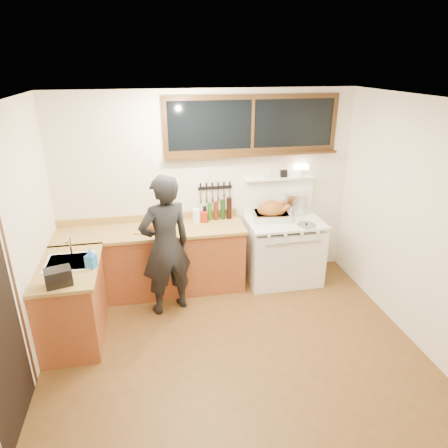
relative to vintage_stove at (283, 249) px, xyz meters
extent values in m
cube|color=#543416|center=(-1.00, -1.41, -0.48)|extent=(4.00, 3.50, 0.02)
cube|color=silver|center=(-1.00, 0.36, 0.83)|extent=(4.00, 0.05, 2.60)
cube|color=silver|center=(-1.00, -3.19, 0.83)|extent=(4.00, 0.05, 2.60)
cube|color=silver|center=(-3.03, -1.41, 0.83)|extent=(0.05, 3.50, 2.60)
cube|color=silver|center=(1.02, -1.41, 0.83)|extent=(0.05, 3.50, 2.60)
cube|color=white|center=(-1.00, -1.41, 2.16)|extent=(4.00, 3.50, 0.05)
cube|color=brown|center=(-1.80, 0.04, -0.04)|extent=(2.40, 0.60, 0.86)
cube|color=#A58241|center=(-1.80, 0.03, 0.41)|extent=(2.44, 0.64, 0.04)
cube|color=#A58241|center=(-1.80, 0.32, 0.48)|extent=(2.40, 0.03, 0.10)
sphere|color=#B78C38|center=(-2.80, -0.24, 0.23)|extent=(0.03, 0.03, 0.03)
sphere|color=#B78C38|center=(-2.30, -0.24, 0.23)|extent=(0.03, 0.03, 0.03)
sphere|color=#B78C38|center=(-1.80, -0.24, 0.23)|extent=(0.03, 0.03, 0.03)
sphere|color=#B78C38|center=(-1.30, -0.24, 0.23)|extent=(0.03, 0.03, 0.03)
sphere|color=#B78C38|center=(-0.85, -0.24, 0.23)|extent=(0.03, 0.03, 0.03)
cube|color=brown|center=(-2.70, -0.79, -0.04)|extent=(0.60, 1.05, 0.86)
cube|color=#A58241|center=(-2.69, -0.79, 0.41)|extent=(0.64, 1.09, 0.04)
cube|color=white|center=(-2.68, -0.71, 0.37)|extent=(0.45, 0.40, 0.14)
cube|color=white|center=(-2.68, -0.71, 0.44)|extent=(0.50, 0.45, 0.01)
cylinder|color=silver|center=(-2.68, -0.53, 0.55)|extent=(0.02, 0.02, 0.24)
cylinder|color=silver|center=(-2.68, -0.61, 0.66)|extent=(0.02, 0.18, 0.02)
cube|color=white|center=(0.00, -0.01, -0.06)|extent=(1.00, 0.70, 0.82)
cube|color=white|center=(0.00, -0.01, 0.42)|extent=(1.02, 0.72, 0.03)
cube|color=white|center=(0.00, -0.35, 0.05)|extent=(0.88, 0.02, 0.46)
cylinder|color=silver|center=(0.00, -0.38, 0.27)|extent=(0.75, 0.02, 0.02)
cylinder|color=white|center=(-0.33, -0.37, 0.38)|extent=(0.04, 0.03, 0.04)
cylinder|color=white|center=(-0.11, -0.37, 0.38)|extent=(0.04, 0.03, 0.04)
cylinder|color=white|center=(0.11, -0.37, 0.38)|extent=(0.04, 0.03, 0.04)
cylinder|color=white|center=(0.33, -0.37, 0.38)|extent=(0.04, 0.03, 0.04)
cube|color=white|center=(0.00, 0.31, 0.68)|extent=(1.00, 0.05, 0.50)
cube|color=white|center=(0.00, 0.28, 0.95)|extent=(1.00, 0.12, 0.03)
cylinder|color=white|center=(0.30, 0.28, 1.01)|extent=(0.10, 0.10, 0.10)
cube|color=#FFE5B2|center=(0.30, 0.28, 1.09)|extent=(0.18, 0.09, 0.06)
cube|color=black|center=(0.05, 0.28, 1.01)|extent=(0.09, 0.05, 0.10)
cylinder|color=white|center=(-0.18, 0.28, 1.01)|extent=(0.04, 0.04, 0.09)
cylinder|color=white|center=(-0.24, 0.28, 1.01)|extent=(0.04, 0.04, 0.09)
cube|color=black|center=(-0.40, 0.32, 1.68)|extent=(2.20, 0.01, 0.62)
cube|color=black|center=(-0.40, 0.32, 2.02)|extent=(2.32, 0.04, 0.06)
cube|color=black|center=(-0.40, 0.32, 1.34)|extent=(2.32, 0.04, 0.06)
cube|color=black|center=(-1.53, 0.32, 1.68)|extent=(0.06, 0.04, 0.62)
cube|color=black|center=(0.73, 0.32, 1.68)|extent=(0.06, 0.04, 0.62)
cube|color=black|center=(-0.40, 0.32, 1.68)|extent=(0.04, 0.04, 0.62)
cube|color=black|center=(-0.40, 0.27, 1.30)|extent=(2.32, 0.13, 0.03)
cube|color=black|center=(-2.99, -1.48, 0.58)|extent=(0.01, 0.07, 2.10)
cube|color=black|center=(-0.90, 0.33, 0.85)|extent=(0.46, 0.02, 0.04)
cube|color=silver|center=(-1.10, 0.31, 0.74)|extent=(0.02, 0.00, 0.18)
cube|color=black|center=(-1.10, 0.31, 0.88)|extent=(0.02, 0.02, 0.10)
cube|color=silver|center=(-1.02, 0.31, 0.74)|extent=(0.02, 0.00, 0.18)
cube|color=black|center=(-1.02, 0.31, 0.88)|extent=(0.02, 0.02, 0.10)
cube|color=silver|center=(-0.94, 0.31, 0.74)|extent=(0.02, 0.00, 0.18)
cube|color=black|center=(-0.94, 0.31, 0.88)|extent=(0.02, 0.02, 0.10)
cube|color=silver|center=(-0.86, 0.31, 0.74)|extent=(0.03, 0.00, 0.18)
cube|color=black|center=(-0.86, 0.31, 0.88)|extent=(0.02, 0.02, 0.10)
cube|color=silver|center=(-0.78, 0.31, 0.74)|extent=(0.03, 0.00, 0.18)
cube|color=black|center=(-0.78, 0.31, 0.88)|extent=(0.02, 0.02, 0.10)
cube|color=silver|center=(-0.70, 0.31, 0.74)|extent=(0.03, 0.00, 0.18)
cube|color=black|center=(-0.70, 0.31, 0.88)|extent=(0.02, 0.02, 0.10)
imported|color=black|center=(-1.64, -0.45, 0.41)|extent=(0.75, 0.62, 1.75)
imported|color=blue|center=(-2.43, -0.87, 0.54)|extent=(0.13, 0.13, 0.21)
cube|color=black|center=(-2.70, -1.18, 0.52)|extent=(0.28, 0.23, 0.17)
cube|color=#A58241|center=(-1.79, -0.01, 0.44)|extent=(0.44, 0.38, 0.02)
ellipsoid|color=brown|center=(-1.79, -0.01, 0.51)|extent=(0.24, 0.20, 0.12)
sphere|color=brown|center=(-1.70, 0.03, 0.53)|extent=(0.05, 0.05, 0.05)
sphere|color=brown|center=(-1.70, -0.06, 0.53)|extent=(0.05, 0.05, 0.05)
cube|color=silver|center=(-0.17, 0.08, 0.48)|extent=(0.53, 0.43, 0.10)
cube|color=#3F3F42|center=(-0.17, 0.08, 0.52)|extent=(0.47, 0.37, 0.03)
torus|color=silver|center=(-0.42, 0.08, 0.53)|extent=(0.03, 0.10, 0.10)
torus|color=silver|center=(0.09, 0.08, 0.53)|extent=(0.03, 0.10, 0.10)
ellipsoid|color=brown|center=(-0.17, 0.08, 0.57)|extent=(0.42, 0.34, 0.24)
cylinder|color=brown|center=(-0.04, -0.01, 0.59)|extent=(0.14, 0.08, 0.11)
sphere|color=brown|center=(0.04, -0.01, 0.63)|extent=(0.07, 0.07, 0.07)
cylinder|color=brown|center=(-0.04, 0.18, 0.59)|extent=(0.14, 0.08, 0.11)
sphere|color=brown|center=(0.04, 0.18, 0.63)|extent=(0.07, 0.07, 0.07)
cylinder|color=silver|center=(0.24, 0.26, 0.58)|extent=(0.36, 0.36, 0.30)
cylinder|color=silver|center=(0.09, 0.18, 0.49)|extent=(0.16, 0.16, 0.12)
cylinder|color=black|center=(0.09, 0.30, 0.54)|extent=(0.02, 0.16, 0.02)
cylinder|color=silver|center=(0.22, -0.24, 0.44)|extent=(0.29, 0.29, 0.02)
sphere|color=black|center=(0.22, -0.24, 0.46)|extent=(0.03, 0.03, 0.03)
cube|color=maroon|center=(-1.08, 0.15, 0.50)|extent=(0.12, 0.11, 0.14)
cylinder|color=white|center=(-1.19, 0.15, 0.53)|extent=(0.13, 0.13, 0.19)
cylinder|color=black|center=(-1.06, 0.22, 0.53)|extent=(0.05, 0.05, 0.20)
cylinder|color=black|center=(-1.00, 0.22, 0.56)|extent=(0.06, 0.06, 0.25)
cylinder|color=black|center=(-0.91, 0.22, 0.56)|extent=(0.07, 0.07, 0.26)
cylinder|color=black|center=(-0.81, 0.22, 0.57)|extent=(0.06, 0.06, 0.28)
cylinder|color=black|center=(-0.73, 0.22, 0.58)|extent=(0.07, 0.07, 0.30)
camera|label=1|loc=(-1.78, -4.78, 2.45)|focal=32.00mm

